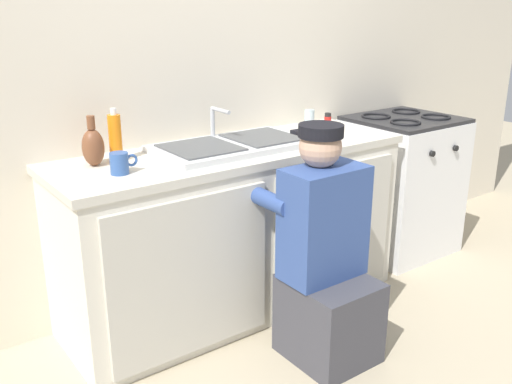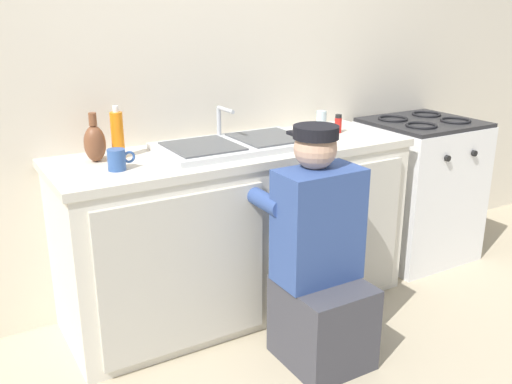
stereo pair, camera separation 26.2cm
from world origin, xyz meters
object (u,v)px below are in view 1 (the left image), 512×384
(coffee_mug, at_px, (120,163))
(water_glass, at_px, (309,118))
(sink_double_basin, at_px, (233,145))
(stove_range, at_px, (400,184))
(soap_bottle_orange, at_px, (115,138))
(vase_decorative, at_px, (93,146))
(plumber_person, at_px, (325,265))
(spice_bottle_red, at_px, (328,122))

(coffee_mug, height_order, water_glass, water_glass)
(sink_double_basin, distance_m, water_glass, 0.70)
(coffee_mug, xyz_separation_m, water_glass, (1.32, 0.27, 0.00))
(coffee_mug, bearing_deg, stove_range, 2.49)
(soap_bottle_orange, bearing_deg, vase_decorative, -173.15)
(sink_double_basin, height_order, stove_range, sink_double_basin)
(stove_range, relative_size, plumber_person, 0.83)
(stove_range, bearing_deg, water_glass, 164.58)
(plumber_person, distance_m, water_glass, 1.10)
(plumber_person, height_order, soap_bottle_orange, soap_bottle_orange)
(water_glass, bearing_deg, plumber_person, -126.20)
(stove_range, distance_m, vase_decorative, 2.09)
(plumber_person, xyz_separation_m, soap_bottle_orange, (-0.66, 0.73, 0.55))
(sink_double_basin, bearing_deg, plumber_person, -81.77)
(sink_double_basin, height_order, soap_bottle_orange, soap_bottle_orange)
(sink_double_basin, distance_m, plumber_person, 0.77)
(stove_range, bearing_deg, vase_decorative, 177.02)
(stove_range, height_order, soap_bottle_orange, soap_bottle_orange)
(vase_decorative, relative_size, spice_bottle_red, 2.19)
(stove_range, distance_m, spice_bottle_red, 0.82)
(vase_decorative, relative_size, coffee_mug, 1.83)
(spice_bottle_red, xyz_separation_m, coffee_mug, (-1.32, -0.11, -0.00))
(coffee_mug, relative_size, soap_bottle_orange, 0.50)
(plumber_person, xyz_separation_m, spice_bottle_red, (0.58, 0.64, 0.49))
(sink_double_basin, bearing_deg, coffee_mug, -172.20)
(stove_range, height_order, spice_bottle_red, spice_bottle_red)
(vase_decorative, distance_m, soap_bottle_orange, 0.12)
(plumber_person, xyz_separation_m, water_glass, (0.58, 0.80, 0.49))
(plumber_person, relative_size, spice_bottle_red, 10.52)
(stove_range, xyz_separation_m, soap_bottle_orange, (-1.91, 0.12, 0.56))
(plumber_person, height_order, spice_bottle_red, plumber_person)
(spice_bottle_red, bearing_deg, coffee_mug, -175.26)
(plumber_person, relative_size, coffee_mug, 8.76)
(coffee_mug, bearing_deg, plumber_person, -35.82)
(vase_decorative, xyz_separation_m, soap_bottle_orange, (0.11, 0.01, 0.02))
(water_glass, bearing_deg, sink_double_basin, -165.04)
(soap_bottle_orange, bearing_deg, sink_double_basin, -11.49)
(coffee_mug, bearing_deg, soap_bottle_orange, 71.03)
(spice_bottle_red, height_order, soap_bottle_orange, soap_bottle_orange)
(sink_double_basin, distance_m, stove_range, 1.41)
(coffee_mug, xyz_separation_m, soap_bottle_orange, (0.07, 0.20, 0.07))
(sink_double_basin, relative_size, water_glass, 8.00)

